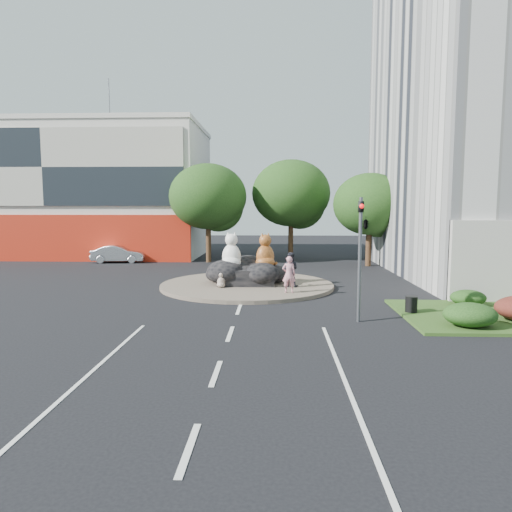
% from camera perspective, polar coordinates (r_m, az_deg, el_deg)
% --- Properties ---
extents(ground, '(120.00, 120.00, 0.00)m').
position_cam_1_polar(ground, '(16.91, -3.25, -9.70)').
color(ground, black).
rests_on(ground, ground).
extents(roundabout_island, '(10.00, 10.00, 0.20)m').
position_cam_1_polar(roundabout_island, '(26.62, -1.13, -3.66)').
color(roundabout_island, brown).
rests_on(roundabout_island, ground).
extents(rock_plinth, '(3.20, 2.60, 0.90)m').
position_cam_1_polar(rock_plinth, '(26.53, -1.13, -2.49)').
color(rock_plinth, black).
rests_on(rock_plinth, roundabout_island).
extents(shophouse_block, '(25.20, 12.30, 17.40)m').
position_cam_1_polar(shophouse_block, '(48.30, -21.76, 7.52)').
color(shophouse_block, beige).
rests_on(shophouse_block, ground).
extents(tree_left, '(6.46, 6.46, 8.27)m').
position_cam_1_polar(tree_left, '(38.66, -5.90, 7.00)').
color(tree_left, '#382314').
rests_on(tree_left, ground).
extents(tree_mid, '(6.84, 6.84, 8.76)m').
position_cam_1_polar(tree_mid, '(40.29, 4.50, 7.41)').
color(tree_mid, '#382314').
rests_on(tree_mid, ground).
extents(tree_right, '(5.70, 5.70, 7.30)m').
position_cam_1_polar(tree_right, '(37.01, 14.09, 5.93)').
color(tree_right, '#382314').
rests_on(tree_right, ground).
extents(hedge_near_green, '(2.00, 1.60, 0.90)m').
position_cam_1_polar(hedge_near_green, '(19.13, 25.19, -6.66)').
color(hedge_near_green, black).
rests_on(hedge_near_green, grass_verge).
extents(hedge_back_green, '(1.60, 1.28, 0.72)m').
position_cam_1_polar(hedge_back_green, '(23.15, 24.99, -4.74)').
color(hedge_back_green, black).
rests_on(hedge_back_green, grass_verge).
extents(traffic_light, '(0.44, 1.24, 5.00)m').
position_cam_1_polar(traffic_light, '(18.54, 13.21, 2.90)').
color(traffic_light, '#595B60').
rests_on(traffic_light, ground).
extents(street_lamp, '(2.34, 0.22, 8.06)m').
position_cam_1_polar(street_lamp, '(26.65, 27.36, 5.30)').
color(street_lamp, '#595B60').
rests_on(street_lamp, ground).
extents(cat_white, '(1.53, 1.42, 2.12)m').
position_cam_1_polar(cat_white, '(26.28, -3.09, 0.74)').
color(cat_white, white).
rests_on(cat_white, rock_plinth).
extents(cat_tabby, '(1.62, 1.56, 2.06)m').
position_cam_1_polar(cat_tabby, '(26.33, 1.16, 0.70)').
color(cat_tabby, '#AA6123').
rests_on(cat_tabby, rock_plinth).
extents(kitten_calico, '(0.61, 0.56, 0.89)m').
position_cam_1_polar(kitten_calico, '(25.29, -4.37, -2.94)').
color(kitten_calico, beige).
rests_on(kitten_calico, roundabout_island).
extents(kitten_white, '(0.60, 0.55, 0.83)m').
position_cam_1_polar(kitten_white, '(25.58, 1.67, -2.89)').
color(kitten_white, silver).
rests_on(kitten_white, roundabout_island).
extents(pedestrian_pink, '(0.70, 0.47, 1.91)m').
position_cam_1_polar(pedestrian_pink, '(23.66, 4.14, -2.31)').
color(pedestrian_pink, '#C8818D').
rests_on(pedestrian_pink, roundabout_island).
extents(pedestrian_dark, '(1.08, 0.92, 1.93)m').
position_cam_1_polar(pedestrian_dark, '(25.45, 4.29, -1.69)').
color(pedestrian_dark, '#21222A').
rests_on(pedestrian_dark, roundabout_island).
extents(parked_car, '(4.51, 2.00, 1.44)m').
position_cam_1_polar(parked_car, '(40.00, -16.84, 0.24)').
color(parked_car, '#B1B4B9').
rests_on(parked_car, ground).
extents(litter_bin, '(0.56, 0.56, 0.68)m').
position_cam_1_polar(litter_bin, '(20.82, 18.84, -5.71)').
color(litter_bin, black).
rests_on(litter_bin, grass_verge).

